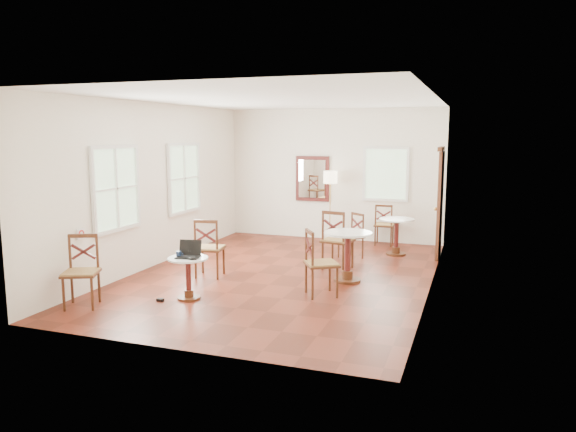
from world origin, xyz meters
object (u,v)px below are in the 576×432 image
at_px(water_glass, 190,252).
at_px(power_adapter, 160,300).
at_px(mouse, 192,258).
at_px(cafe_table_near, 188,273).
at_px(floor_lamp, 330,182).
at_px(chair_back_a, 384,225).
at_px(chair_near_a, 209,248).
at_px(chair_back_b, 352,236).
at_px(chair_mid_a, 337,240).
at_px(cafe_table_back, 396,232).
at_px(cafe_table_mid, 348,251).
at_px(laptop, 189,253).
at_px(chair_mid_b, 320,263).
at_px(navy_mug, 179,254).
at_px(chair_near_b, 81,271).

height_order(water_glass, power_adapter, water_glass).
distance_m(mouse, water_glass, 0.28).
relative_size(cafe_table_near, floor_lamp, 0.39).
height_order(floor_lamp, power_adapter, floor_lamp).
bearing_deg(chair_back_a, chair_near_a, 55.21).
bearing_deg(water_glass, chair_near_a, 103.84).
distance_m(chair_back_b, power_adapter, 4.24).
bearing_deg(mouse, chair_mid_a, 83.90).
distance_m(cafe_table_back, chair_near_a, 3.94).
bearing_deg(cafe_table_mid, water_glass, -141.65).
bearing_deg(power_adapter, floor_lamp, 76.76).
distance_m(chair_mid_a, laptop, 2.94).
relative_size(chair_mid_b, mouse, 9.40).
bearing_deg(chair_back_b, mouse, -77.08).
bearing_deg(chair_mid_b, laptop, 81.37).
height_order(chair_back_b, power_adapter, chair_back_b).
bearing_deg(laptop, mouse, -59.70).
distance_m(chair_mid_a, navy_mug, 3.08).
relative_size(cafe_table_near, chair_mid_b, 0.62).
height_order(cafe_table_mid, cafe_table_back, cafe_table_mid).
bearing_deg(chair_mid_b, power_adapter, 84.52).
bearing_deg(chair_near_a, cafe_table_back, -145.15).
bearing_deg(chair_near_a, chair_near_b, 54.77).
bearing_deg(floor_lamp, chair_back_b, -60.28).
height_order(chair_near_a, chair_near_b, chair_near_b).
height_order(chair_mid_b, chair_back_b, chair_mid_b).
bearing_deg(chair_near_b, water_glass, 12.11).
distance_m(floor_lamp, navy_mug, 5.08).
relative_size(cafe_table_near, chair_near_a, 0.62).
height_order(cafe_table_near, chair_near_b, chair_near_b).
bearing_deg(navy_mug, water_glass, 54.79).
bearing_deg(cafe_table_back, mouse, -119.69).
bearing_deg(mouse, cafe_table_mid, 68.60).
relative_size(mouse, water_glass, 1.00).
relative_size(floor_lamp, water_glass, 14.91).
relative_size(chair_mid_a, chair_back_b, 1.22).
bearing_deg(chair_back_b, water_glass, -80.68).
bearing_deg(floor_lamp, chair_near_a, -107.75).
relative_size(chair_near_a, navy_mug, 8.78).
relative_size(chair_mid_b, navy_mug, 8.76).
relative_size(chair_near_b, chair_mid_a, 0.94).
bearing_deg(chair_back_b, chair_back_a, 111.81).
xyz_separation_m(chair_back_b, power_adapter, (-2.04, -3.69, -0.42)).
height_order(navy_mug, water_glass, water_glass).
bearing_deg(chair_back_b, cafe_table_back, 73.04).
distance_m(chair_near_a, chair_mid_a, 2.30).
bearing_deg(chair_mid_a, navy_mug, 66.14).
bearing_deg(chair_mid_b, chair_near_b, 85.97).
distance_m(chair_near_a, floor_lamp, 3.93).
xyz_separation_m(cafe_table_back, floor_lamp, (-1.62, 0.87, 0.91)).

